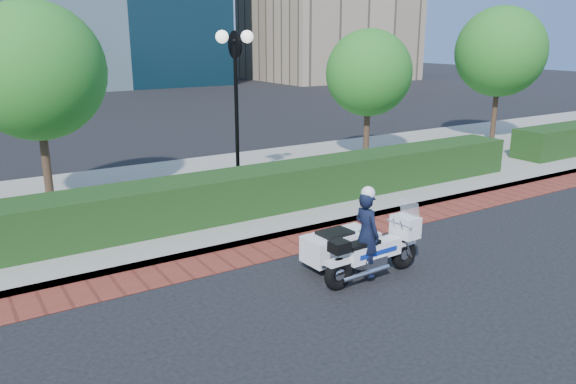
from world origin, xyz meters
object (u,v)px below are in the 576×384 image
tree_d (500,52)px  police_motorcycle (358,243)px  tree_b (35,71)px  tree_c (369,73)px  lamppost (236,87)px

tree_d → police_motorcycle: 14.54m
tree_b → tree_c: (10.00, -0.00, -0.39)m
tree_b → tree_c: tree_b is taller
tree_c → tree_b: bearing=180.0°
lamppost → police_motorcycle: bearing=-94.7°
lamppost → tree_c: tree_c is taller
tree_b → police_motorcycle: tree_b is taller
lamppost → police_motorcycle: lamppost is taller
tree_b → tree_d: size_ratio=0.95×
tree_d → tree_c: bearing=-180.0°
tree_b → tree_c: size_ratio=1.14×
tree_c → lamppost: bearing=-166.7°
lamppost → tree_b: tree_b is taller
lamppost → police_motorcycle: (-0.46, -5.57, -2.36)m
tree_b → lamppost: bearing=-16.1°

